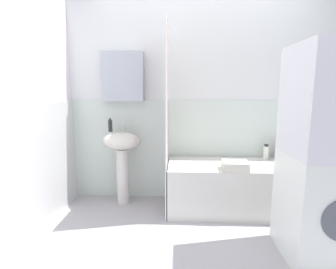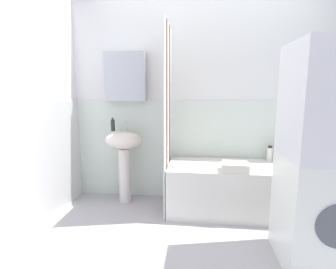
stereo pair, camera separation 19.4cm
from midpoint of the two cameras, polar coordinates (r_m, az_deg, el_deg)
The scene contains 13 objects.
ground_plane at distance 2.38m, azimuth 9.79°, elevation -25.11°, with size 4.80×5.60×0.04m, color #B1AEB3.
wall_back_tiled at distance 3.23m, azimuth 8.13°, elevation 6.08°, with size 3.60×0.18×2.40m.
wall_left_tiled at distance 2.71m, azimuth -25.26°, elevation 4.15°, with size 0.07×1.81×2.40m.
sink at distance 3.16m, azimuth -7.58°, elevation -3.48°, with size 0.44×0.34×0.85m.
faucet at distance 3.19m, azimuth -7.34°, elevation 1.87°, with size 0.03×0.12×0.12m.
soap_dispenser at distance 3.18m, azimuth -9.91°, elevation 1.98°, with size 0.05×0.05×0.16m.
bathtub at distance 3.09m, azimuth 16.02°, elevation -11.01°, with size 1.47×0.64×0.52m, color silver.
shower_curtain at distance 2.88m, azimuth 1.85°, elevation 2.99°, with size 0.01×0.64×2.00m.
lotion_bottle at distance 3.36m, azimuth 26.45°, elevation -3.39°, with size 0.04×0.04×0.23m.
shampoo_bottle at distance 3.34m, azimuth 24.73°, elevation -3.67°, with size 0.06×0.06×0.19m.
conditioner_bottle at distance 3.29m, azimuth 22.35°, elevation -3.83°, with size 0.06×0.06×0.18m.
towel_folded at distance 2.79m, azimuth 15.99°, elevation -6.65°, with size 0.26×0.21×0.09m, color silver.
washer_dryer_stack at distance 2.33m, azimuth 32.38°, elevation -4.38°, with size 0.56×0.60×1.66m.
Camera 2 is at (-0.05, -1.95, 1.33)m, focal length 28.76 mm.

